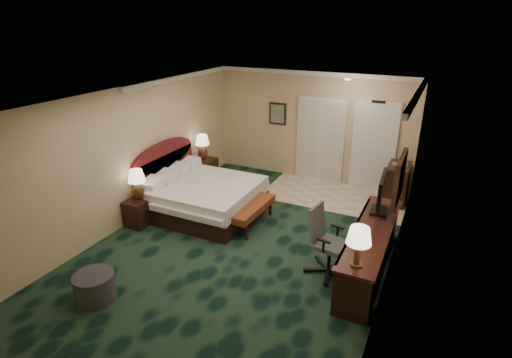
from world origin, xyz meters
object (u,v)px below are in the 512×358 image
at_px(nightstand_far, 204,172).
at_px(desk, 369,251).
at_px(minibar, 397,184).
at_px(bed, 205,198).
at_px(desk_chair, 330,242).
at_px(tv, 381,194).
at_px(lamp_far, 203,148).
at_px(ottoman, 95,287).
at_px(lamp_near, 137,185).
at_px(bed_bench, 251,215).
at_px(nightstand_near, 138,212).

xyz_separation_m(nightstand_far, desk, (4.42, -1.98, 0.06)).
bearing_deg(minibar, desk, -90.51).
xyz_separation_m(bed, desk_chair, (2.97, -0.97, 0.23)).
bearing_deg(tv, lamp_far, 160.39).
xyz_separation_m(lamp_far, desk, (4.41, -1.96, -0.57)).
bearing_deg(bed, desk_chair, -18.01).
relative_size(desk, tv, 3.07).
relative_size(lamp_far, ottoman, 1.08).
distance_m(lamp_near, minibar, 5.57).
xyz_separation_m(nightstand_far, lamp_far, (0.01, -0.02, 0.64)).
xyz_separation_m(bed, bed_bench, (1.12, -0.08, -0.11)).
bearing_deg(nightstand_near, bed_bench, 25.05).
height_order(lamp_near, minibar, lamp_near).
bearing_deg(tv, nightstand_near, -170.11).
xyz_separation_m(bed, ottoman, (0.06, -3.11, -0.12)).
distance_m(nightstand_far, desk, 4.84).
bearing_deg(lamp_near, desk, 4.31).
bearing_deg(lamp_far, bed_bench, -34.77).
bearing_deg(nightstand_far, bed_bench, -35.08).
xyz_separation_m(lamp_far, tv, (4.39, -1.26, 0.14)).
distance_m(ottoman, minibar, 6.46).
distance_m(ottoman, tv, 4.77).
bearing_deg(lamp_far, desk_chair, -30.54).
relative_size(ottoman, desk_chair, 0.52).
bearing_deg(tv, desk_chair, -122.62).
height_order(ottoman, tv, tv).
bearing_deg(lamp_far, desk, -23.97).
height_order(bed, bed_bench, bed).
relative_size(nightstand_near, desk_chair, 0.47).
height_order(nightstand_near, minibar, minibar).
bearing_deg(lamp_near, nightstand_far, 89.55).
bearing_deg(nightstand_far, ottoman, -78.08).
distance_m(desk, desk_chair, 0.67).
xyz_separation_m(bed_bench, desk_chair, (1.85, -0.89, 0.34)).
relative_size(nightstand_near, nightstand_far, 0.82).
bearing_deg(lamp_far, ottoman, -78.17).
bearing_deg(desk_chair, tv, 69.51).
bearing_deg(minibar, tv, -91.05).
distance_m(lamp_far, bed_bench, 2.52).
relative_size(nightstand_far, desk_chair, 0.57).
xyz_separation_m(nightstand_near, tv, (4.45, 1.07, 0.84)).
relative_size(nightstand_near, lamp_far, 0.83).
xyz_separation_m(nightstand_far, lamp_near, (-0.02, -2.32, 0.53)).
bearing_deg(desk_chair, lamp_far, 157.97).
bearing_deg(nightstand_near, desk_chair, 0.94).
xyz_separation_m(tv, desk_chair, (-0.56, -1.00, -0.54)).
bearing_deg(lamp_near, minibar, 36.52).
distance_m(lamp_far, desk_chair, 4.47).
height_order(lamp_far, desk_chair, lamp_far).
bearing_deg(ottoman, lamp_near, 114.29).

